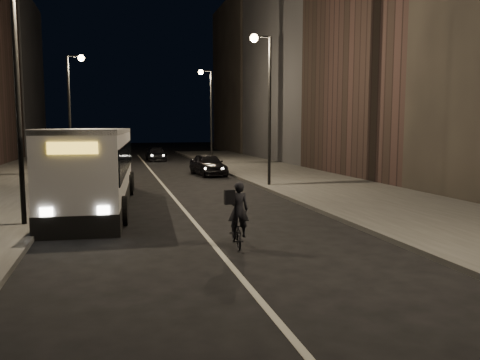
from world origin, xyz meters
TOP-DOWN VIEW (x-y plane):
  - ground at (0.00, 0.00)m, footprint 180.00×180.00m
  - sidewalk_right at (8.50, 14.00)m, footprint 7.00×70.00m
  - sidewalk_left at (-8.50, 14.00)m, footprint 7.00×70.00m
  - building_row_right at (16.00, 27.50)m, footprint 8.00×61.00m
  - streetlight_right_mid at (5.33, 12.00)m, footprint 1.20×0.44m
  - streetlight_right_far at (5.33, 28.00)m, footprint 1.20×0.44m
  - streetlight_left_near at (-5.33, 4.00)m, footprint 1.20×0.44m
  - streetlight_left_far at (-5.33, 22.00)m, footprint 1.20×0.44m
  - city_bus at (-3.45, 8.01)m, footprint 3.44×12.28m
  - cyclist_on_bicycle at (0.60, -0.12)m, footprint 0.74×1.66m
  - car_near at (3.60, 19.37)m, footprint 2.27×4.63m
  - car_mid at (-2.46, 29.98)m, footprint 1.39×3.95m
  - car_far at (1.30, 34.64)m, footprint 1.95×4.49m

SIDE VIEW (x-z plane):
  - ground at x=0.00m, z-range 0.00..0.00m
  - sidewalk_right at x=8.50m, z-range 0.00..0.16m
  - sidewalk_left at x=-8.50m, z-range 0.00..0.16m
  - cyclist_on_bicycle at x=0.60m, z-range -0.31..1.55m
  - car_far at x=1.30m, z-range 0.00..1.29m
  - car_mid at x=-2.46m, z-range 0.00..1.30m
  - car_near at x=3.60m, z-range 0.00..1.52m
  - city_bus at x=-3.45m, z-range 0.14..3.42m
  - streetlight_right_mid at x=5.33m, z-range 1.30..9.42m
  - streetlight_right_far at x=5.33m, z-range 1.30..9.42m
  - streetlight_left_near at x=-5.33m, z-range 1.30..9.42m
  - streetlight_left_far at x=-5.33m, z-range 1.30..9.42m
  - building_row_right at x=16.00m, z-range 0.00..21.00m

